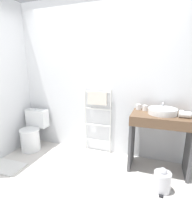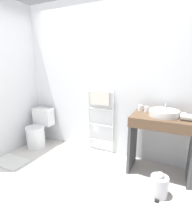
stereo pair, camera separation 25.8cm
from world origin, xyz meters
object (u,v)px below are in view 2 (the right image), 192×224
(sink_basin, at_px, (164,113))
(cup_near_wall, at_px, (140,108))
(hair_dryer, at_px, (187,117))
(trash_bin, at_px, (159,185))
(towel_radiator, at_px, (100,108))
(toilet, at_px, (38,130))
(cup_near_edge, at_px, (147,109))

(sink_basin, height_order, cup_near_wall, cup_near_wall)
(hair_dryer, bearing_deg, trash_bin, -117.82)
(towel_radiator, xyz_separation_m, trash_bin, (1.12, -0.73, -0.70))
(sink_basin, distance_m, hair_dryer, 0.30)
(towel_radiator, bearing_deg, cup_near_wall, -5.99)
(toilet, bearing_deg, towel_radiator, 13.71)
(sink_basin, xyz_separation_m, cup_near_wall, (-0.35, 0.15, -0.00))
(towel_radiator, xyz_separation_m, cup_near_edge, (0.80, -0.10, 0.08))
(towel_radiator, distance_m, cup_near_edge, 0.82)
(toilet, xyz_separation_m, trash_bin, (2.31, -0.44, -0.19))
(sink_basin, relative_size, cup_near_wall, 4.64)
(hair_dryer, xyz_separation_m, trash_bin, (-0.22, -0.42, -0.78))
(towel_radiator, xyz_separation_m, sink_basin, (1.05, -0.23, 0.09))
(toilet, relative_size, sink_basin, 1.86)
(towel_radiator, height_order, cup_near_edge, towel_radiator)
(cup_near_edge, height_order, hair_dryer, hair_dryer)
(cup_near_edge, distance_m, hair_dryer, 0.57)
(hair_dryer, bearing_deg, cup_near_edge, 159.04)
(toilet, height_order, towel_radiator, towel_radiator)
(cup_near_edge, bearing_deg, trash_bin, -63.48)
(sink_basin, bearing_deg, cup_near_edge, 154.15)
(sink_basin, height_order, hair_dryer, hair_dryer)
(toilet, relative_size, cup_near_wall, 8.62)
(sink_basin, height_order, cup_near_edge, sink_basin)
(cup_near_wall, relative_size, trash_bin, 0.26)
(towel_radiator, relative_size, trash_bin, 3.54)
(cup_near_edge, relative_size, hair_dryer, 0.44)
(towel_radiator, distance_m, cup_near_wall, 0.71)
(cup_near_edge, bearing_deg, toilet, -174.64)
(toilet, xyz_separation_m, cup_near_wall, (1.90, 0.22, 0.59))
(toilet, height_order, hair_dryer, hair_dryer)
(towel_radiator, relative_size, hair_dryer, 6.09)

